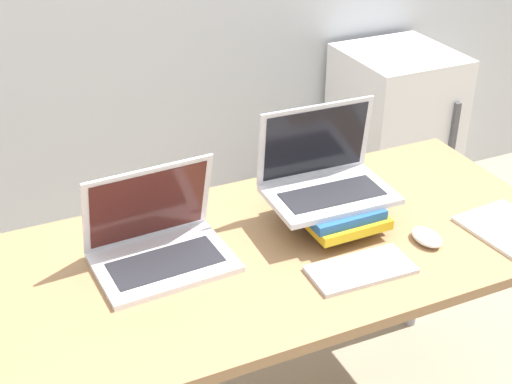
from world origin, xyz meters
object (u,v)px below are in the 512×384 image
object	(u,v)px
mouse	(427,237)
mini_fridge	(392,139)
book_stack	(332,209)
laptop_on_books	(325,176)
laptop_left	(159,243)
notepad	(512,231)
wireless_keyboard	(361,269)

from	to	relation	value
mouse	mini_fridge	distance (m)	1.41
book_stack	mouse	distance (m)	0.26
laptop_on_books	mini_fridge	xyz separation A→B (m)	(0.91, 0.94, -0.48)
laptop_left	mini_fridge	bearing A→B (deg)	34.22
laptop_on_books	mini_fridge	world-z (taller)	laptop_on_books
mini_fridge	book_stack	bearing A→B (deg)	-132.63
notepad	book_stack	bearing A→B (deg)	150.65
laptop_left	laptop_on_books	size ratio (longest dim) A/B	1.03
notepad	mini_fridge	world-z (taller)	mini_fridge
wireless_keyboard	mouse	world-z (taller)	mouse
book_stack	laptop_left	bearing A→B (deg)	175.62
laptop_on_books	mouse	bearing A→B (deg)	-47.97
book_stack	mini_fridge	size ratio (longest dim) A/B	0.34
wireless_keyboard	laptop_left	bearing A→B (deg)	149.39
laptop_left	notepad	size ratio (longest dim) A/B	1.28
laptop_left	wireless_keyboard	xyz separation A→B (m)	(0.44, -0.26, -0.04)
laptop_left	mouse	distance (m)	0.71
book_stack	notepad	world-z (taller)	book_stack
mouse	mini_fridge	world-z (taller)	mini_fridge
book_stack	wireless_keyboard	xyz separation A→B (m)	(-0.04, -0.22, -0.04)
mouse	notepad	xyz separation A→B (m)	(0.24, -0.06, -0.01)
laptop_left	laptop_on_books	distance (m)	0.48
laptop_left	notepad	xyz separation A→B (m)	(0.91, -0.28, -0.05)
book_stack	wireless_keyboard	distance (m)	0.23
laptop_left	mini_fridge	xyz separation A→B (m)	(1.39, 0.94, -0.39)
book_stack	mini_fridge	world-z (taller)	book_stack
laptop_on_books	notepad	distance (m)	0.53
laptop_on_books	mini_fridge	distance (m)	1.39
mini_fridge	wireless_keyboard	bearing A→B (deg)	-128.09
notepad	mini_fridge	size ratio (longest dim) A/B	0.34
wireless_keyboard	notepad	bearing A→B (deg)	-2.06
laptop_left	notepad	bearing A→B (deg)	-16.95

